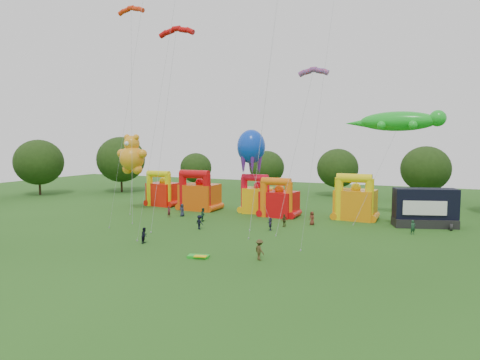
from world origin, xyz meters
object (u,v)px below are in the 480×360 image
at_px(octopus_kite, 255,166).
at_px(spectator_4, 284,220).
at_px(bouncy_castle_2, 258,198).
at_px(stage_trailer, 425,208).
at_px(teddy_bear_kite, 132,168).
at_px(gecko_kite, 381,164).
at_px(spectator_0, 182,210).
at_px(bouncy_castle_0, 163,192).

relative_size(octopus_kite, spectator_4, 7.72).
bearing_deg(spectator_4, bouncy_castle_2, -110.35).
height_order(stage_trailer, octopus_kite, octopus_kite).
bearing_deg(teddy_bear_kite, gecko_kite, 11.58).
xyz_separation_m(stage_trailer, spectator_0, (-32.87, -6.41, -1.49)).
relative_size(bouncy_castle_2, teddy_bear_kite, 0.50).
bearing_deg(bouncy_castle_2, octopus_kite, -80.10).
xyz_separation_m(bouncy_castle_2, octopus_kite, (0.39, -2.26, 5.07)).
xyz_separation_m(bouncy_castle_0, teddy_bear_kite, (-0.77, -7.20, 4.49)).
bearing_deg(gecko_kite, octopus_kite, -170.94).
distance_m(bouncy_castle_0, spectator_0, 11.90).
relative_size(bouncy_castle_0, octopus_kite, 0.47).
bearing_deg(teddy_bear_kite, spectator_0, -4.07).
bearing_deg(octopus_kite, bouncy_castle_0, 172.15).
bearing_deg(stage_trailer, octopus_kite, -177.47).
height_order(bouncy_castle_0, octopus_kite, octopus_kite).
height_order(spectator_0, spectator_4, spectator_0).
relative_size(stage_trailer, octopus_kite, 0.64).
relative_size(gecko_kite, octopus_kite, 1.19).
bearing_deg(spectator_0, stage_trailer, 28.49).
distance_m(teddy_bear_kite, spectator_4, 26.58).
xyz_separation_m(bouncy_castle_2, gecko_kite, (18.05, 0.56, 5.63)).
xyz_separation_m(stage_trailer, gecko_kite, (-5.83, 1.78, 5.53)).
distance_m(bouncy_castle_0, teddy_bear_kite, 8.52).
distance_m(bouncy_castle_2, spectator_4, 11.52).
xyz_separation_m(stage_trailer, octopus_kite, (-23.49, -1.04, 4.98)).
bearing_deg(teddy_bear_kite, stage_trailer, 7.69).
bearing_deg(gecko_kite, teddy_bear_kite, -168.42).
xyz_separation_m(gecko_kite, spectator_0, (-27.04, -8.19, -7.02)).
bearing_deg(teddy_bear_kite, bouncy_castle_2, 20.51).
height_order(octopus_kite, spectator_0, octopus_kite).
bearing_deg(spectator_4, stage_trailer, 144.68).
height_order(bouncy_castle_0, teddy_bear_kite, teddy_bear_kite).
distance_m(bouncy_castle_0, spectator_4, 26.69).
bearing_deg(bouncy_castle_2, gecko_kite, 1.77).
height_order(bouncy_castle_2, teddy_bear_kite, teddy_bear_kite).
distance_m(stage_trailer, spectator_0, 33.53).
height_order(gecko_kite, spectator_0, gecko_kite).
xyz_separation_m(stage_trailer, spectator_4, (-16.62, -7.59, -1.59)).
xyz_separation_m(bouncy_castle_0, gecko_kite, (35.85, 0.31, 5.63)).
height_order(stage_trailer, spectator_0, stage_trailer).
relative_size(bouncy_castle_2, spectator_0, 3.26).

